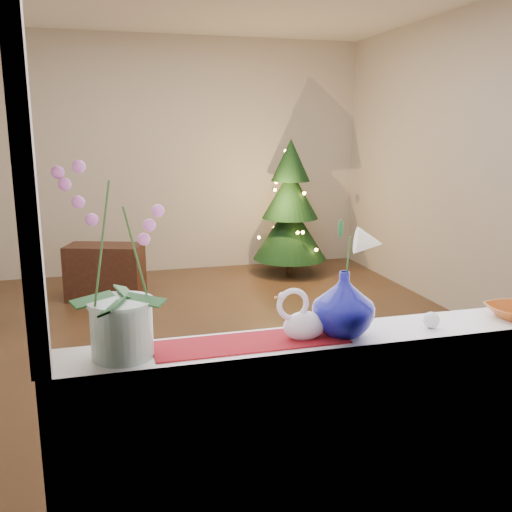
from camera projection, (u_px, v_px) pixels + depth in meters
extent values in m
plane|color=#3B2618|center=(220.00, 341.00, 4.58)|extent=(5.00, 5.00, 0.00)
cube|color=beige|center=(174.00, 157.00, 6.63)|extent=(4.50, 0.10, 2.70)
cube|color=beige|center=(369.00, 226.00, 1.93)|extent=(4.50, 0.10, 2.70)
cube|color=beige|center=(476.00, 167.00, 4.87)|extent=(0.10, 5.00, 2.70)
cube|color=white|center=(354.00, 460.00, 2.17)|extent=(2.20, 0.08, 0.88)
cube|color=white|center=(348.00, 338.00, 2.15)|extent=(2.20, 0.26, 0.04)
cube|color=maroon|center=(251.00, 342.00, 2.05)|extent=(0.70, 0.20, 0.01)
imported|color=#07085E|center=(344.00, 299.00, 2.11)|extent=(0.30, 0.30, 0.28)
sphere|color=silver|center=(431.00, 320.00, 2.20)|extent=(0.08, 0.08, 0.06)
cube|color=black|center=(105.00, 272.00, 5.66)|extent=(0.81, 0.58, 0.55)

